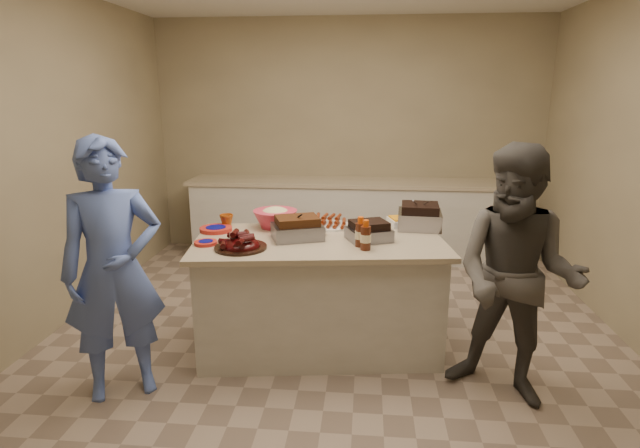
# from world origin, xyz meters

# --- Properties ---
(room) EXTENTS (4.50, 5.00, 2.70)m
(room) POSITION_xyz_m (0.00, 0.00, 0.00)
(room) COLOR gray
(room) RESTS_ON ground
(back_counter) EXTENTS (3.60, 0.64, 0.90)m
(back_counter) POSITION_xyz_m (0.00, 2.20, 0.45)
(back_counter) COLOR beige
(back_counter) RESTS_ON ground
(island) EXTENTS (1.89, 1.16, 0.84)m
(island) POSITION_xyz_m (-0.10, 0.01, 0.00)
(island) COLOR beige
(island) RESTS_ON ground
(rib_platter) EXTENTS (0.38, 0.38, 0.14)m
(rib_platter) POSITION_xyz_m (-0.61, -0.26, 0.84)
(rib_platter) COLOR #3F0607
(rib_platter) RESTS_ON island
(pulled_pork_tray) EXTENTS (0.42, 0.37, 0.11)m
(pulled_pork_tray) POSITION_xyz_m (-0.26, 0.01, 0.84)
(pulled_pork_tray) COLOR #47230F
(pulled_pork_tray) RESTS_ON island
(brisket_tray) EXTENTS (0.36, 0.33, 0.09)m
(brisket_tray) POSITION_xyz_m (0.25, 0.02, 0.84)
(brisket_tray) COLOR black
(brisket_tray) RESTS_ON island
(roasting_pan) EXTENTS (0.35, 0.35, 0.13)m
(roasting_pan) POSITION_xyz_m (0.65, 0.39, 0.84)
(roasting_pan) COLOR gray
(roasting_pan) RESTS_ON island
(coleslaw_bowl) EXTENTS (0.38, 0.38, 0.24)m
(coleslaw_bowl) POSITION_xyz_m (-0.47, 0.30, 0.84)
(coleslaw_bowl) COLOR #C82E47
(coleslaw_bowl) RESTS_ON island
(sausage_plate) EXTENTS (0.35, 0.35, 0.05)m
(sausage_plate) POSITION_xyz_m (-0.05, 0.36, 0.84)
(sausage_plate) COLOR silver
(sausage_plate) RESTS_ON island
(mac_cheese_dish) EXTENTS (0.31, 0.26, 0.07)m
(mac_cheese_dish) POSITION_xyz_m (0.55, 0.47, 0.84)
(mac_cheese_dish) COLOR orange
(mac_cheese_dish) RESTS_ON island
(bbq_bottle_a) EXTENTS (0.08, 0.08, 0.21)m
(bbq_bottle_a) POSITION_xyz_m (0.20, -0.13, 0.84)
(bbq_bottle_a) COLOR #441B0E
(bbq_bottle_a) RESTS_ON island
(bbq_bottle_b) EXTENTS (0.08, 0.08, 0.21)m
(bbq_bottle_b) POSITION_xyz_m (0.23, -0.21, 0.84)
(bbq_bottle_b) COLOR #441B0E
(bbq_bottle_b) RESTS_ON island
(mustard_bottle) EXTENTS (0.05, 0.05, 0.12)m
(mustard_bottle) POSITION_xyz_m (-0.38, 0.14, 0.84)
(mustard_bottle) COLOR #EBA700
(mustard_bottle) RESTS_ON island
(sauce_bowl) EXTENTS (0.15, 0.06, 0.15)m
(sauce_bowl) POSITION_xyz_m (-0.13, 0.12, 0.84)
(sauce_bowl) COLOR silver
(sauce_bowl) RESTS_ON island
(plate_stack_large) EXTENTS (0.27, 0.27, 0.03)m
(plate_stack_large) POSITION_xyz_m (-0.91, 0.16, 0.84)
(plate_stack_large) COLOR #A82219
(plate_stack_large) RESTS_ON island
(plate_stack_small) EXTENTS (0.18, 0.18, 0.02)m
(plate_stack_small) POSITION_xyz_m (-0.87, -0.19, 0.84)
(plate_stack_small) COLOR #A82219
(plate_stack_small) RESTS_ON island
(plastic_cup) EXTENTS (0.12, 0.11, 0.11)m
(plastic_cup) POSITION_xyz_m (-0.86, 0.29, 0.84)
(plastic_cup) COLOR #99420D
(plastic_cup) RESTS_ON island
(basket_stack) EXTENTS (0.24, 0.21, 0.10)m
(basket_stack) POSITION_xyz_m (-0.41, 0.33, 0.84)
(basket_stack) COLOR #A82219
(basket_stack) RESTS_ON island
(guest_blue) EXTENTS (1.31, 1.72, 0.39)m
(guest_blue) POSITION_xyz_m (-1.29, -0.69, 0.00)
(guest_blue) COLOR #526DC2
(guest_blue) RESTS_ON ground
(guest_gray) EXTENTS (1.44, 1.77, 0.60)m
(guest_gray) POSITION_xyz_m (1.14, -0.53, 0.00)
(guest_gray) COLOR #504C47
(guest_gray) RESTS_ON ground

